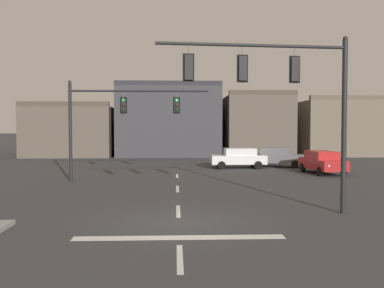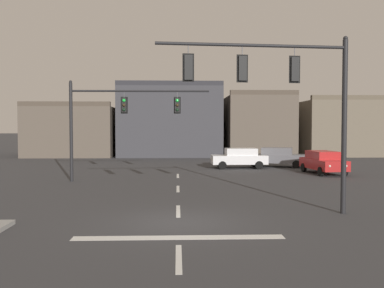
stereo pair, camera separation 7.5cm
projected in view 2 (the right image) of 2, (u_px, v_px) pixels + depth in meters
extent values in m
plane|color=#353538|center=(178.00, 223.00, 14.73)|extent=(400.00, 400.00, 0.00)
cube|color=silver|center=(179.00, 238.00, 12.73)|extent=(6.40, 0.50, 0.01)
cube|color=silver|center=(179.00, 258.00, 10.74)|extent=(0.16, 2.40, 0.01)
cube|color=silver|center=(178.00, 211.00, 16.73)|extent=(0.16, 2.40, 0.01)
cube|color=silver|center=(178.00, 189.00, 22.72)|extent=(0.16, 2.40, 0.01)
cube|color=silver|center=(178.00, 176.00, 28.71)|extent=(0.16, 2.40, 0.01)
cylinder|color=black|center=(344.00, 127.00, 16.16)|extent=(0.20, 0.20, 6.65)
cylinder|color=black|center=(253.00, 45.00, 15.60)|extent=(7.20, 0.75, 0.12)
sphere|color=black|center=(346.00, 38.00, 16.03)|extent=(0.18, 0.18, 0.18)
cylinder|color=#56565B|center=(295.00, 53.00, 15.80)|extent=(0.03, 0.03, 0.35)
cube|color=black|center=(294.00, 70.00, 15.83)|extent=(0.32, 0.27, 0.90)
sphere|color=green|center=(293.00, 62.00, 15.95)|extent=(0.20, 0.20, 0.20)
sphere|color=#2D2314|center=(293.00, 70.00, 15.96)|extent=(0.20, 0.20, 0.20)
sphere|color=black|center=(293.00, 77.00, 15.97)|extent=(0.20, 0.20, 0.20)
cube|color=black|center=(295.00, 69.00, 15.81)|extent=(0.42, 0.07, 1.02)
cylinder|color=#56565B|center=(242.00, 52.00, 15.56)|extent=(0.03, 0.03, 0.35)
cube|color=black|center=(242.00, 69.00, 15.58)|extent=(0.32, 0.27, 0.90)
sphere|color=green|center=(241.00, 61.00, 15.70)|extent=(0.20, 0.20, 0.20)
sphere|color=#2D2314|center=(241.00, 69.00, 15.71)|extent=(0.20, 0.20, 0.20)
sphere|color=black|center=(241.00, 77.00, 15.73)|extent=(0.20, 0.20, 0.20)
cube|color=black|center=(242.00, 69.00, 15.56)|extent=(0.42, 0.07, 1.02)
cylinder|color=#56565B|center=(188.00, 50.00, 15.31)|extent=(0.03, 0.03, 0.35)
cube|color=black|center=(188.00, 68.00, 15.34)|extent=(0.32, 0.27, 0.90)
sphere|color=green|center=(188.00, 60.00, 15.46)|extent=(0.20, 0.20, 0.20)
sphere|color=#2D2314|center=(188.00, 68.00, 15.47)|extent=(0.20, 0.20, 0.20)
sphere|color=black|center=(188.00, 76.00, 15.48)|extent=(0.20, 0.20, 0.20)
cube|color=black|center=(188.00, 68.00, 15.32)|extent=(0.42, 0.07, 1.02)
cylinder|color=black|center=(71.00, 132.00, 25.70)|extent=(0.20, 0.20, 6.02)
cylinder|color=black|center=(140.00, 91.00, 25.68)|extent=(8.40, 0.24, 0.12)
sphere|color=black|center=(71.00, 82.00, 25.57)|extent=(0.18, 0.18, 0.18)
cylinder|color=#56565B|center=(124.00, 95.00, 25.67)|extent=(0.03, 0.03, 0.35)
cube|color=black|center=(124.00, 105.00, 25.70)|extent=(0.30, 0.24, 0.90)
sphere|color=green|center=(124.00, 100.00, 25.55)|extent=(0.20, 0.20, 0.20)
sphere|color=#2D2314|center=(124.00, 105.00, 25.57)|extent=(0.20, 0.20, 0.20)
sphere|color=black|center=(124.00, 110.00, 25.58)|extent=(0.20, 0.20, 0.20)
cube|color=black|center=(124.00, 105.00, 25.72)|extent=(0.42, 0.04, 1.02)
cylinder|color=#56565B|center=(177.00, 95.00, 25.74)|extent=(0.03, 0.03, 0.35)
cube|color=black|center=(177.00, 105.00, 25.76)|extent=(0.30, 0.24, 0.90)
sphere|color=green|center=(177.00, 100.00, 25.62)|extent=(0.20, 0.20, 0.20)
sphere|color=#2D2314|center=(177.00, 105.00, 25.63)|extent=(0.20, 0.20, 0.20)
sphere|color=black|center=(177.00, 110.00, 25.65)|extent=(0.20, 0.20, 0.20)
cube|color=black|center=(177.00, 105.00, 25.78)|extent=(0.42, 0.04, 1.02)
cube|color=silver|center=(239.00, 160.00, 34.03)|extent=(4.44, 1.90, 0.70)
cube|color=silver|center=(241.00, 152.00, 34.01)|extent=(2.50, 1.66, 0.56)
cube|color=#2D3842|center=(231.00, 152.00, 33.97)|extent=(0.28, 1.53, 0.47)
cube|color=#2D3842|center=(255.00, 152.00, 34.08)|extent=(0.25, 1.52, 0.46)
cylinder|color=black|center=(222.00, 165.00, 33.11)|extent=(0.64, 0.23, 0.64)
cylinder|color=black|center=(220.00, 163.00, 34.81)|extent=(0.64, 0.23, 0.64)
cylinder|color=black|center=(259.00, 165.00, 33.28)|extent=(0.64, 0.23, 0.64)
cylinder|color=black|center=(255.00, 163.00, 34.98)|extent=(0.64, 0.23, 0.64)
sphere|color=silver|center=(213.00, 160.00, 33.33)|extent=(0.16, 0.16, 0.16)
sphere|color=silver|center=(211.00, 158.00, 34.48)|extent=(0.16, 0.16, 0.16)
cube|color=maroon|center=(266.00, 158.00, 34.15)|extent=(0.07, 1.37, 0.12)
cube|color=slate|center=(279.00, 158.00, 35.13)|extent=(4.74, 3.03, 0.70)
cube|color=slate|center=(277.00, 151.00, 35.14)|extent=(2.83, 2.26, 0.56)
cube|color=#2D3842|center=(286.00, 151.00, 34.94)|extent=(0.69, 1.52, 0.47)
cube|color=#2D3842|center=(263.00, 151.00, 35.45)|extent=(0.66, 1.52, 0.46)
cylinder|color=black|center=(297.00, 163.00, 35.58)|extent=(0.68, 0.40, 0.64)
cylinder|color=black|center=(296.00, 164.00, 33.94)|extent=(0.68, 0.40, 0.64)
cylinder|color=black|center=(262.00, 162.00, 36.35)|extent=(0.68, 0.40, 0.64)
cylinder|color=black|center=(260.00, 163.00, 34.71)|extent=(0.68, 0.40, 0.64)
sphere|color=silver|center=(306.00, 158.00, 35.10)|extent=(0.16, 0.16, 0.16)
sphere|color=silver|center=(306.00, 159.00, 33.99)|extent=(0.16, 0.16, 0.16)
cube|color=maroon|center=(252.00, 157.00, 35.70)|extent=(0.45, 1.32, 0.12)
cube|color=#A81E1E|center=(323.00, 164.00, 29.99)|extent=(2.24, 4.56, 0.70)
cube|color=#A81E1E|center=(322.00, 155.00, 30.12)|extent=(1.84, 2.61, 0.56)
cube|color=#2D3842|center=(327.00, 156.00, 29.36)|extent=(1.54, 0.40, 0.47)
cube|color=#2D3842|center=(315.00, 154.00, 31.27)|extent=(1.53, 0.37, 0.46)
cylinder|color=black|center=(345.00, 171.00, 28.69)|extent=(0.28, 0.66, 0.64)
cylinder|color=black|center=(321.00, 172.00, 28.46)|extent=(0.28, 0.66, 0.64)
cylinder|color=black|center=(325.00, 167.00, 31.56)|extent=(0.28, 0.66, 0.64)
cylinder|color=black|center=(304.00, 167.00, 31.33)|extent=(0.28, 0.66, 0.64)
sphere|color=silver|center=(346.00, 166.00, 27.91)|extent=(0.16, 0.16, 0.16)
sphere|color=silver|center=(330.00, 166.00, 27.75)|extent=(0.16, 0.16, 0.16)
cube|color=maroon|center=(311.00, 160.00, 32.15)|extent=(1.36, 0.18, 0.12)
cube|color=brown|center=(77.00, 132.00, 50.35)|extent=(9.65, 11.78, 5.51)
cube|color=#493F35|center=(64.00, 104.00, 44.64)|extent=(9.65, 0.60, 0.50)
cube|color=#38383D|center=(171.00, 122.00, 50.27)|extent=(11.48, 10.95, 7.73)
cube|color=#2B2B30|center=(170.00, 83.00, 44.94)|extent=(11.48, 0.60, 0.50)
cube|color=brown|center=(255.00, 126.00, 50.96)|extent=(7.37, 11.58, 6.76)
cube|color=#493F35|center=(264.00, 93.00, 45.33)|extent=(7.37, 0.60, 0.50)
cube|color=#665B4C|center=(335.00, 128.00, 51.31)|extent=(9.42, 11.58, 6.25)
cube|color=brown|center=(354.00, 98.00, 45.69)|extent=(9.42, 0.60, 0.50)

